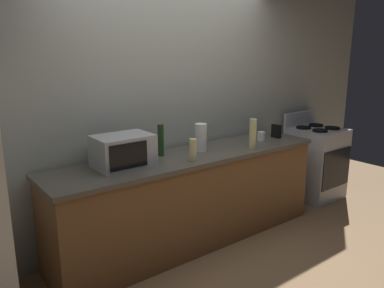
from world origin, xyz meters
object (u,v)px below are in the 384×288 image
(microwave, at_px, (123,151))
(bottle_wine, at_px, (161,140))
(stove_range, at_px, (315,162))
(paper_towel_roll, at_px, (201,137))
(bottle_vinegar, at_px, (253,134))
(cordless_phone, at_px, (276,131))
(mug_white, at_px, (261,136))
(bottle_hand_soap, at_px, (193,150))

(microwave, xyz_separation_m, bottle_wine, (0.43, 0.09, 0.01))
(microwave, height_order, bottle_wine, bottle_wine)
(stove_range, xyz_separation_m, paper_towel_roll, (-1.85, 0.05, 0.57))
(stove_range, height_order, bottle_vinegar, bottle_vinegar)
(stove_range, height_order, paper_towel_roll, paper_towel_roll)
(cordless_phone, xyz_separation_m, bottle_vinegar, (-0.56, -0.17, 0.07))
(microwave, xyz_separation_m, bottle_vinegar, (1.32, -0.24, 0.01))
(paper_towel_roll, height_order, cordless_phone, paper_towel_roll)
(mug_white, bearing_deg, paper_towel_roll, 175.43)
(stove_range, distance_m, cordless_phone, 0.96)
(microwave, xyz_separation_m, paper_towel_roll, (0.84, 0.00, 0.00))
(stove_range, relative_size, bottle_vinegar, 3.61)
(bottle_vinegar, height_order, mug_white, bottle_vinegar)
(bottle_vinegar, bearing_deg, mug_white, 28.60)
(microwave, xyz_separation_m, bottle_hand_soap, (0.57, -0.22, -0.04))
(bottle_wine, xyz_separation_m, mug_white, (1.21, -0.15, -0.10))
(bottle_hand_soap, height_order, bottle_wine, bottle_wine)
(stove_range, height_order, mug_white, stove_range)
(microwave, distance_m, bottle_vinegar, 1.34)
(mug_white, bearing_deg, cordless_phone, 0.04)
(cordless_phone, distance_m, mug_white, 0.25)
(microwave, distance_m, bottle_hand_soap, 0.61)
(bottle_hand_soap, xyz_separation_m, bottle_wine, (-0.14, 0.31, 0.05))
(stove_range, distance_m, bottle_wine, 2.34)
(bottle_vinegar, relative_size, mug_white, 3.04)
(paper_towel_roll, bearing_deg, bottle_vinegar, -26.43)
(mug_white, bearing_deg, stove_range, 0.73)
(cordless_phone, bearing_deg, stove_range, 3.41)
(microwave, bearing_deg, bottle_hand_soap, -21.48)
(cordless_phone, height_order, bottle_wine, bottle_wine)
(microwave, relative_size, mug_white, 4.86)
(stove_range, relative_size, bottle_hand_soap, 5.41)
(bottle_vinegar, distance_m, bottle_wine, 0.94)
(stove_range, bearing_deg, microwave, 178.98)
(paper_towel_roll, bearing_deg, mug_white, -4.57)
(cordless_phone, bearing_deg, mug_white, -177.49)
(stove_range, xyz_separation_m, microwave, (-2.70, 0.05, 0.57))
(microwave, xyz_separation_m, cordless_phone, (1.88, -0.06, -0.06))
(paper_towel_roll, xyz_separation_m, bottle_vinegar, (0.48, -0.24, 0.01))
(stove_range, bearing_deg, mug_white, -179.27)
(cordless_phone, distance_m, bottle_hand_soap, 1.32)
(stove_range, bearing_deg, bottle_hand_soap, -175.25)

